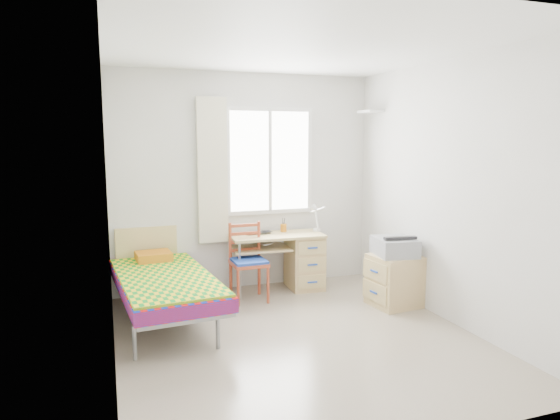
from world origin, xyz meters
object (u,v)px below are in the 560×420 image
object	(u,v)px
chair	(248,257)
printer	(395,246)
bed	(164,281)
cabinet	(395,280)
desk	(299,258)

from	to	relation	value
chair	printer	bearing A→B (deg)	-27.51
bed	printer	world-z (taller)	bed
bed	chair	world-z (taller)	chair
bed	cabinet	world-z (taller)	bed
desk	printer	bearing A→B (deg)	-47.69
desk	printer	xyz separation A→B (m)	(0.76, -0.92, 0.28)
chair	printer	size ratio (longest dim) A/B	1.70
bed	chair	bearing A→B (deg)	13.18
chair	cabinet	bearing A→B (deg)	-27.86
bed	printer	bearing A→B (deg)	-14.51
bed	desk	xyz separation A→B (m)	(1.67, 0.52, -0.02)
desk	cabinet	world-z (taller)	desk
desk	printer	distance (m)	1.23
desk	chair	distance (m)	0.73
cabinet	desk	bearing A→B (deg)	122.95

